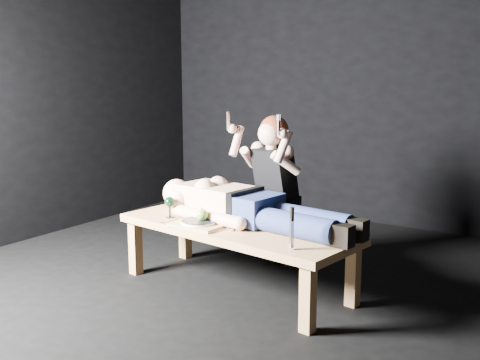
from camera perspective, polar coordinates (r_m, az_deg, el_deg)
The scene contains 13 objects.
ground at distance 3.70m, azimuth 1.14°, elevation -12.65°, with size 5.00×5.00×0.00m, color black.
back_wall at distance 5.69m, azimuth 14.73°, elevation 10.57°, with size 5.00×5.00×0.00m, color black.
table at distance 3.95m, azimuth -0.39°, elevation -7.61°, with size 1.68×0.63×0.45m, color tan.
lying_man at distance 3.90m, azimuth 1.20°, elevation -2.35°, with size 1.75×0.53×0.27m, color #FBBE9F, non-canonical shape.
kneeling_woman at distance 4.36m, azimuth 4.13°, elevation -0.93°, with size 0.63×0.71×1.19m, color black, non-canonical shape.
serving_tray at distance 3.87m, azimuth -4.09°, elevation -4.41°, with size 0.35×0.25×0.02m, color tan.
plate at distance 3.86m, azimuth -4.09°, elevation -4.13°, with size 0.23×0.23×0.02m, color white.
apple at distance 3.85m, azimuth -3.75°, elevation -3.47°, with size 0.08×0.08×0.08m, color #508B29.
goblet at distance 4.10m, azimuth -6.96°, elevation -2.69°, with size 0.07×0.07×0.15m, color black, non-canonical shape.
fork_flat at distance 4.02m, azimuth -6.91°, elevation -4.01°, with size 0.02×0.18×0.01m, color #B2B2B7.
knife_flat at distance 3.74m, azimuth -2.06°, elevation -5.03°, with size 0.02×0.18×0.01m, color #B2B2B7.
spoon_flat at distance 3.80m, azimuth -0.79°, elevation -4.76°, with size 0.02×0.18×0.01m, color #B2B2B7.
carving_knife at distance 3.34m, azimuth 5.14°, elevation -4.79°, with size 0.03×0.04×0.25m, color #B2B2B7, non-canonical shape.
Camera 1 is at (1.78, -2.90, 1.44)m, focal length 43.14 mm.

